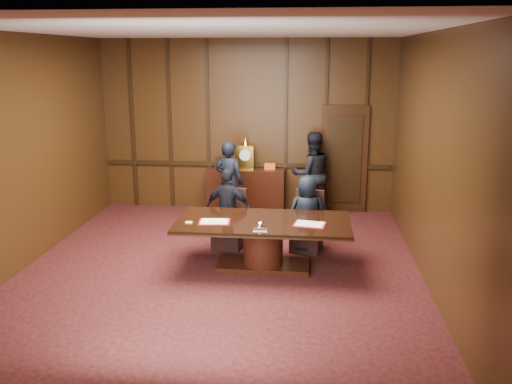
# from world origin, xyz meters

# --- Properties ---
(room) EXTENTS (7.00, 7.04, 3.50)m
(room) POSITION_xyz_m (0.07, 0.14, 1.72)
(room) COLOR black
(room) RESTS_ON ground
(sideboard) EXTENTS (1.60, 0.45, 1.54)m
(sideboard) POSITION_xyz_m (0.00, 3.26, 0.49)
(sideboard) COLOR black
(sideboard) RESTS_ON ground
(conference_table) EXTENTS (2.62, 1.32, 0.76)m
(conference_table) POSITION_xyz_m (0.64, 0.19, 0.51)
(conference_table) COLOR black
(conference_table) RESTS_ON ground
(folder_left) EXTENTS (0.49, 0.37, 0.02)m
(folder_left) POSITION_xyz_m (-0.08, 0.03, 0.77)
(folder_left) COLOR maroon
(folder_left) RESTS_ON conference_table
(folder_right) EXTENTS (0.51, 0.40, 0.02)m
(folder_right) POSITION_xyz_m (1.33, 0.05, 0.77)
(folder_right) COLOR maroon
(folder_right) RESTS_ON conference_table
(inkstand) EXTENTS (0.20, 0.14, 0.12)m
(inkstand) POSITION_xyz_m (0.64, -0.26, 0.81)
(inkstand) COLOR white
(inkstand) RESTS_ON conference_table
(notepad) EXTENTS (0.10, 0.07, 0.01)m
(notepad) POSITION_xyz_m (-0.45, -0.04, 0.77)
(notepad) COLOR #FEEB7C
(notepad) RESTS_ON conference_table
(chair_left) EXTENTS (0.57, 0.57, 0.99)m
(chair_left) POSITION_xyz_m (-0.01, 1.07, 0.29)
(chair_left) COLOR black
(chair_left) RESTS_ON ground
(chair_right) EXTENTS (0.57, 0.57, 0.99)m
(chair_right) POSITION_xyz_m (1.29, 1.07, 0.29)
(chair_right) COLOR black
(chair_right) RESTS_ON ground
(signatory_left) EXTENTS (0.85, 0.49, 1.37)m
(signatory_left) POSITION_xyz_m (-0.01, 0.99, 0.69)
(signatory_left) COLOR black
(signatory_left) RESTS_ON ground
(signatory_right) EXTENTS (0.68, 0.48, 1.29)m
(signatory_right) POSITION_xyz_m (1.29, 0.99, 0.65)
(signatory_right) COLOR black
(signatory_right) RESTS_ON ground
(witness_left) EXTENTS (0.68, 0.56, 1.59)m
(witness_left) POSITION_xyz_m (-0.23, 2.50, 0.80)
(witness_left) COLOR black
(witness_left) RESTS_ON ground
(witness_right) EXTENTS (0.98, 0.87, 1.70)m
(witness_right) POSITION_xyz_m (1.35, 3.10, 0.85)
(witness_right) COLOR black
(witness_right) RESTS_ON ground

